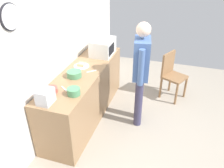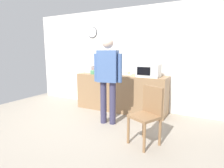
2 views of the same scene
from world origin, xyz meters
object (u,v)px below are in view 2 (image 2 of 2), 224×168
(spoon_utensil, at_px, (100,73))
(person_standing, at_px, (108,74))
(mixing_bowl, at_px, (94,72))
(fork_utensil, at_px, (119,75))
(wooden_chair, at_px, (148,112))
(salad_bowl, at_px, (99,71))
(microwave, at_px, (149,70))
(sandwich_plate, at_px, (127,74))
(cereal_bowl, at_px, (114,72))
(toaster, at_px, (90,69))

(spoon_utensil, relative_size, person_standing, 0.10)
(mixing_bowl, bearing_deg, fork_utensil, 2.26)
(person_standing, height_order, wooden_chair, person_standing)
(salad_bowl, height_order, wooden_chair, salad_bowl)
(microwave, bearing_deg, fork_utensil, -175.77)
(sandwich_plate, height_order, spoon_utensil, sandwich_plate)
(fork_utensil, bearing_deg, microwave, 4.23)
(microwave, relative_size, cereal_bowl, 2.20)
(spoon_utensil, distance_m, person_standing, 1.22)
(spoon_utensil, height_order, wooden_chair, wooden_chair)
(sandwich_plate, bearing_deg, microwave, -16.31)
(sandwich_plate, bearing_deg, person_standing, -89.58)
(sandwich_plate, xyz_separation_m, cereal_bowl, (-0.36, -0.04, 0.03))
(sandwich_plate, height_order, wooden_chair, sandwich_plate)
(cereal_bowl, bearing_deg, mixing_bowl, -155.34)
(salad_bowl, xyz_separation_m, spoon_utensil, (0.13, -0.14, -0.03))
(cereal_bowl, xyz_separation_m, fork_utensil, (0.24, -0.19, -0.04))
(microwave, distance_m, person_standing, 1.03)
(fork_utensil, height_order, spoon_utensil, same)
(sandwich_plate, relative_size, wooden_chair, 0.28)
(fork_utensil, distance_m, spoon_utensil, 0.65)
(fork_utensil, height_order, wooden_chair, wooden_chair)
(salad_bowl, distance_m, fork_utensil, 0.81)
(cereal_bowl, relative_size, fork_utensil, 1.34)
(salad_bowl, bearing_deg, cereal_bowl, -13.21)
(wooden_chair, bearing_deg, spoon_utensil, 140.88)
(wooden_chair, bearing_deg, toaster, 145.09)
(toaster, relative_size, wooden_chair, 0.23)
(sandwich_plate, bearing_deg, spoon_utensil, -174.94)
(salad_bowl, distance_m, cereal_bowl, 0.52)
(sandwich_plate, xyz_separation_m, person_standing, (0.01, -1.02, 0.10))
(sandwich_plate, xyz_separation_m, salad_bowl, (-0.87, 0.08, 0.01))
(microwave, relative_size, toaster, 2.27)
(sandwich_plate, bearing_deg, toaster, -179.91)
(sandwich_plate, xyz_separation_m, toaster, (-1.13, -0.00, 0.08))
(sandwich_plate, relative_size, mixing_bowl, 1.43)
(toaster, height_order, fork_utensil, toaster)
(fork_utensil, bearing_deg, spoon_utensil, 165.36)
(salad_bowl, distance_m, spoon_utensil, 0.19)
(cereal_bowl, distance_m, spoon_utensil, 0.39)
(fork_utensil, distance_m, wooden_chair, 1.71)
(microwave, bearing_deg, spoon_utensil, 175.31)
(microwave, height_order, sandwich_plate, microwave)
(sandwich_plate, height_order, cereal_bowl, cereal_bowl)
(salad_bowl, bearing_deg, sandwich_plate, -5.01)
(microwave, distance_m, fork_utensil, 0.74)
(sandwich_plate, distance_m, wooden_chair, 1.82)
(microwave, relative_size, mixing_bowl, 2.76)
(person_standing, bearing_deg, microwave, 54.76)
(salad_bowl, bearing_deg, fork_utensil, -22.14)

